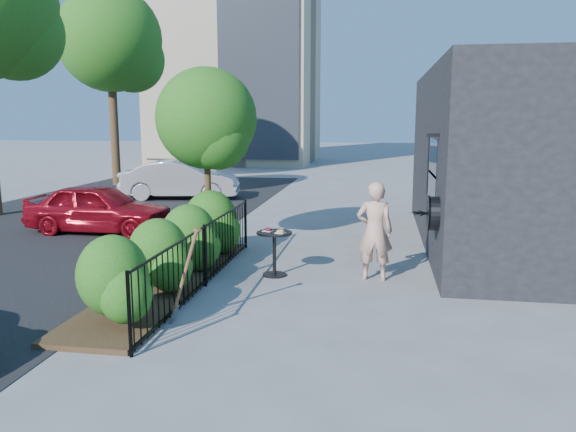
% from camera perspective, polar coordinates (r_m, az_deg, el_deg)
% --- Properties ---
extents(ground, '(120.00, 120.00, 0.00)m').
position_cam_1_polar(ground, '(9.67, 0.22, -7.56)').
color(ground, gray).
rests_on(ground, ground).
extents(shop_building, '(6.22, 9.00, 4.00)m').
position_cam_1_polar(shop_building, '(14.22, 25.94, 5.28)').
color(shop_building, black).
rests_on(shop_building, ground).
extents(fence, '(0.05, 6.05, 1.10)m').
position_cam_1_polar(fence, '(9.85, -8.44, -3.94)').
color(fence, black).
rests_on(fence, ground).
extents(planting_bed, '(1.30, 6.00, 0.08)m').
position_cam_1_polar(planting_bed, '(10.22, -12.13, -6.58)').
color(planting_bed, '#382616').
rests_on(planting_bed, ground).
extents(shrubs, '(1.10, 5.60, 1.24)m').
position_cam_1_polar(shrubs, '(10.11, -11.53, -2.87)').
color(shrubs, '#245814').
rests_on(shrubs, ground).
extents(patio_tree, '(2.20, 2.20, 3.94)m').
position_cam_1_polar(patio_tree, '(12.42, -8.07, 9.17)').
color(patio_tree, '#3F2B19').
rests_on(patio_tree, ground).
extents(street, '(9.00, 30.00, 0.01)m').
position_cam_1_polar(street, '(15.05, -25.11, -2.14)').
color(street, black).
rests_on(street, ground).
extents(street_tree_far, '(4.40, 4.40, 8.28)m').
position_cam_1_polar(street_tree_far, '(25.90, -17.55, 16.14)').
color(street_tree_far, '#3F2B19').
rests_on(street_tree_far, ground).
extents(cafe_table, '(0.66, 0.66, 0.89)m').
position_cam_1_polar(cafe_table, '(10.40, -1.39, -3.02)').
color(cafe_table, black).
rests_on(cafe_table, ground).
extents(woman, '(0.66, 0.43, 1.80)m').
position_cam_1_polar(woman, '(10.21, 8.79, -1.52)').
color(woman, tan).
rests_on(woman, ground).
extents(shovel, '(0.49, 0.19, 1.43)m').
position_cam_1_polar(shovel, '(8.14, -10.61, -6.47)').
color(shovel, brown).
rests_on(shovel, ground).
extents(car_red, '(3.73, 1.55, 1.26)m').
position_cam_1_polar(car_red, '(15.14, -18.65, 0.76)').
color(car_red, maroon).
rests_on(car_red, ground).
extents(car_silver, '(4.42, 2.16, 1.39)m').
position_cam_1_polar(car_silver, '(20.83, -10.86, 3.64)').
color(car_silver, '#ABABB0').
rests_on(car_silver, ground).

